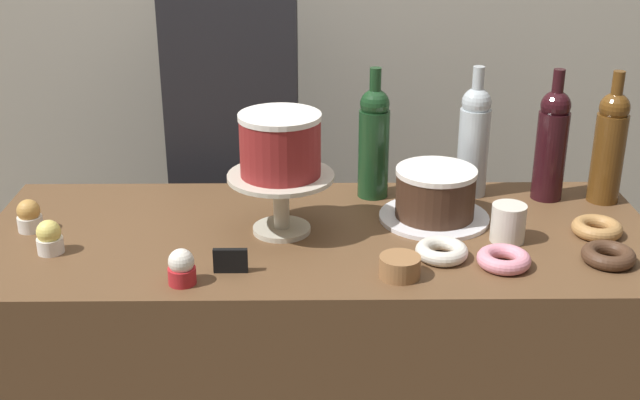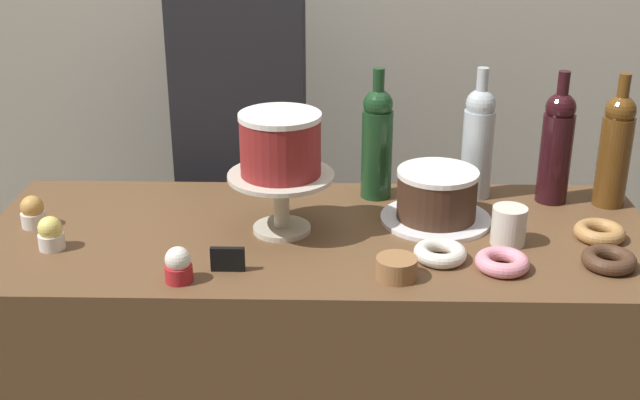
# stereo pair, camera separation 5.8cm
# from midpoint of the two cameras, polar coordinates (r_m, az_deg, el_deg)

# --- Properties ---
(back_wall) EXTENTS (6.00, 0.05, 2.60)m
(back_wall) POSITION_cam_midpoint_polar(r_m,az_deg,el_deg) (2.62, 1.11, 13.30)
(back_wall) COLOR #BCB7A8
(back_wall) RESTS_ON ground_plane
(cake_stand_pedestal) EXTENTS (0.24, 0.24, 0.14)m
(cake_stand_pedestal) POSITION_cam_midpoint_polar(r_m,az_deg,el_deg) (1.85, -1.78, 0.54)
(cake_stand_pedestal) COLOR beige
(cake_stand_pedestal) RESTS_ON display_counter
(white_layer_cake) EXTENTS (0.18, 0.18, 0.14)m
(white_layer_cake) POSITION_cam_midpoint_polar(r_m,az_deg,el_deg) (1.81, -1.83, 3.86)
(white_layer_cake) COLOR maroon
(white_layer_cake) RESTS_ON cake_stand_pedestal
(silver_serving_platter) EXTENTS (0.26, 0.26, 0.01)m
(silver_serving_platter) POSITION_cam_midpoint_polar(r_m,az_deg,el_deg) (1.96, 8.78, -1.29)
(silver_serving_platter) COLOR white
(silver_serving_platter) RESTS_ON display_counter
(chocolate_round_cake) EXTENTS (0.19, 0.19, 0.11)m
(chocolate_round_cake) POSITION_cam_midpoint_polar(r_m,az_deg,el_deg) (1.93, 8.89, 0.41)
(chocolate_round_cake) COLOR #3D2619
(chocolate_round_cake) RESTS_ON silver_serving_platter
(wine_bottle_amber) EXTENTS (0.08, 0.08, 0.33)m
(wine_bottle_amber) POSITION_cam_midpoint_polar(r_m,az_deg,el_deg) (2.11, 20.38, 3.35)
(wine_bottle_amber) COLOR #5B3814
(wine_bottle_amber) RESTS_ON display_counter
(wine_bottle_green) EXTENTS (0.08, 0.08, 0.33)m
(wine_bottle_green) POSITION_cam_midpoint_polar(r_m,az_deg,el_deg) (2.03, 4.76, 4.04)
(wine_bottle_green) COLOR #193D1E
(wine_bottle_green) RESTS_ON display_counter
(wine_bottle_dark_red) EXTENTS (0.08, 0.08, 0.33)m
(wine_bottle_dark_red) POSITION_cam_midpoint_polar(r_m,az_deg,el_deg) (2.08, 16.72, 3.63)
(wine_bottle_dark_red) COLOR black
(wine_bottle_dark_red) RESTS_ON display_counter
(wine_bottle_clear) EXTENTS (0.08, 0.08, 0.33)m
(wine_bottle_clear) POSITION_cam_midpoint_polar(r_m,az_deg,el_deg) (2.07, 11.59, 4.01)
(wine_bottle_clear) COLOR #B2BCC1
(wine_bottle_clear) RESTS_ON display_counter
(cupcake_lemon) EXTENTS (0.06, 0.06, 0.07)m
(cupcake_lemon) POSITION_cam_midpoint_polar(r_m,az_deg,el_deg) (1.87, -17.19, -2.24)
(cupcake_lemon) COLOR white
(cupcake_lemon) RESTS_ON display_counter
(cupcake_caramel) EXTENTS (0.06, 0.06, 0.07)m
(cupcake_caramel) POSITION_cam_midpoint_polar(r_m,az_deg,el_deg) (1.99, -18.36, -0.81)
(cupcake_caramel) COLOR white
(cupcake_caramel) RESTS_ON display_counter
(cupcake_vanilla) EXTENTS (0.06, 0.06, 0.07)m
(cupcake_vanilla) POSITION_cam_midpoint_polar(r_m,az_deg,el_deg) (1.67, -8.74, -4.48)
(cupcake_vanilla) COLOR red
(cupcake_vanilla) RESTS_ON display_counter
(donut_maple) EXTENTS (0.11, 0.11, 0.03)m
(donut_maple) POSITION_cam_midpoint_polar(r_m,az_deg,el_deg) (1.95, 19.47, -2.10)
(donut_maple) COLOR #B27F47
(donut_maple) RESTS_ON display_counter
(donut_sugar) EXTENTS (0.11, 0.11, 0.03)m
(donut_sugar) POSITION_cam_midpoint_polar(r_m,az_deg,el_deg) (1.77, 9.19, -3.62)
(donut_sugar) COLOR silver
(donut_sugar) RESTS_ON display_counter
(donut_chocolate) EXTENTS (0.11, 0.11, 0.03)m
(donut_chocolate) POSITION_cam_midpoint_polar(r_m,az_deg,el_deg) (1.83, 20.11, -3.89)
(donut_chocolate) COLOR #472D1E
(donut_chocolate) RESTS_ON display_counter
(donut_pink) EXTENTS (0.11, 0.11, 0.03)m
(donut_pink) POSITION_cam_midpoint_polar(r_m,az_deg,el_deg) (1.75, 13.35, -4.18)
(donut_pink) COLOR pink
(donut_pink) RESTS_ON display_counter
(cookie_stack) EXTENTS (0.08, 0.08, 0.04)m
(cookie_stack) POSITION_cam_midpoint_polar(r_m,az_deg,el_deg) (1.68, 6.27, -4.67)
(cookie_stack) COLOR olive
(cookie_stack) RESTS_ON display_counter
(price_sign_chalkboard) EXTENTS (0.07, 0.01, 0.05)m
(price_sign_chalkboard) POSITION_cam_midpoint_polar(r_m,az_deg,el_deg) (1.70, -5.40, -4.08)
(price_sign_chalkboard) COLOR black
(price_sign_chalkboard) RESTS_ON display_counter
(coffee_cup_ceramic) EXTENTS (0.08, 0.08, 0.08)m
(coffee_cup_ceramic) POSITION_cam_midpoint_polar(r_m,az_deg,el_deg) (1.86, 13.73, -1.73)
(coffee_cup_ceramic) COLOR silver
(coffee_cup_ceramic) RESTS_ON display_counter
(barista_figure) EXTENTS (0.36, 0.22, 1.60)m
(barista_figure) POSITION_cam_midpoint_polar(r_m,az_deg,el_deg) (2.43, -4.59, 1.22)
(barista_figure) COLOR black
(barista_figure) RESTS_ON ground_plane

